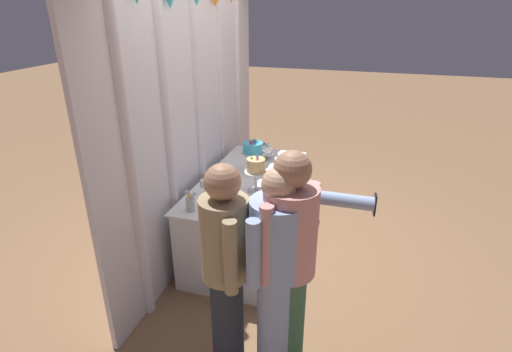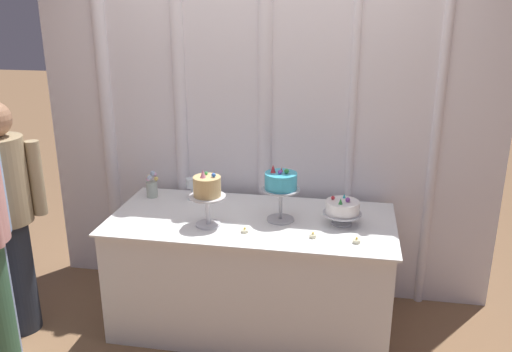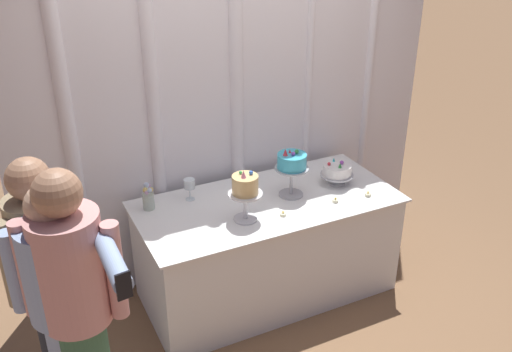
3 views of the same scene
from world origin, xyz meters
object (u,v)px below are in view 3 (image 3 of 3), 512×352
Objects in this scene: cake_display_leftmost at (245,188)px; tealight_near_left at (335,201)px; guest_man_dark_suit at (48,276)px; cake_table at (267,247)px; cake_display_rightmost at (337,171)px; guest_girl_blue_dress at (67,311)px; guest_man_pink_jacket at (77,307)px; cake_display_center at (292,164)px; flower_vase at (148,198)px; wine_glass at (189,185)px; tealight_far_left at (283,214)px; tealight_near_right at (368,195)px.

cake_display_leftmost is 0.69m from tealight_near_left.
tealight_near_left is at bearing 3.45° from guest_man_dark_suit.
cake_table is 43.71× the size of tealight_near_left.
cake_display_rightmost is 5.80× the size of tealight_near_left.
guest_man_dark_suit is 0.33m from guest_girl_blue_dress.
guest_girl_blue_dress is 0.09m from guest_man_pink_jacket.
cake_display_center reaches higher than flower_vase.
guest_man_dark_suit is at bearing -140.91° from flower_vase.
guest_man_dark_suit is at bearing -149.88° from wine_glass.
guest_man_dark_suit is at bearing -171.91° from cake_display_leftmost.
cake_table is at bearing 12.73° from guest_man_dark_suit.
wine_glass is at bearing 134.73° from tealight_far_left.
cake_display_center is 8.27× the size of tealight_far_left.
flower_vase is at bearing 141.56° from cake_display_leftmost.
wine_glass is at bearing 151.68° from cake_table.
guest_man_pink_jacket is at bearing -123.10° from flower_vase.
wine_glass is 3.71× the size of tealight_near_left.
cake_display_center is 0.99m from flower_vase.
guest_man_pink_jacket is (-1.80, -0.50, 0.11)m from tealight_near_left.
tealight_near_left is at bearing -22.08° from flower_vase.
flower_vase is (-1.33, 0.24, -0.02)m from cake_display_rightmost.
tealight_near_left is 0.03× the size of guest_man_dark_suit.
guest_girl_blue_dress is at bearing -166.56° from tealight_near_left.
flower_vase is at bearing 169.63° from cake_display_rightmost.
cake_table is 1.18× the size of guest_man_dark_suit.
cake_display_leftmost is 2.38× the size of wine_glass.
cake_display_leftmost is 8.84× the size of tealight_near_left.
tealight_near_left is (-0.16, -0.23, -0.09)m from cake_display_rightmost.
cake_display_leftmost reaches higher than wine_glass.
wine_glass is (-0.23, 0.41, -0.11)m from cake_display_leftmost.
wine_glass is at bearing 46.47° from guest_man_pink_jacket.
guest_man_dark_suit is at bearing -170.45° from cake_display_rightmost.
flower_vase is 1.26m from tealight_near_left.
cake_display_leftmost reaches higher than tealight_far_left.
wine_glass is at bearing 156.03° from tealight_near_right.
guest_girl_blue_dress is (-1.44, -0.66, 0.45)m from cake_table.
tealight_far_left is at bearing 177.72° from tealight_near_right.
wine_glass is 1.33m from guest_girl_blue_dress.
tealight_near_right is (0.09, -0.26, -0.09)m from cake_display_rightmost.
guest_girl_blue_dress is at bearing -155.28° from cake_table.
tealight_near_left reaches higher than cake_table.
cake_display_rightmost is (0.81, 0.17, -0.13)m from cake_display_leftmost.
guest_girl_blue_dress reaches higher than wine_glass.
guest_man_dark_suit is 0.40m from guest_man_pink_jacket.
tealight_far_left is (0.47, -0.47, -0.10)m from wine_glass.
wine_glass is at bearing 30.12° from guest_man_dark_suit.
cake_display_rightmost is at bearing 109.60° from tealight_near_right.
cake_display_leftmost is 1.31m from guest_girl_blue_dress.
guest_girl_blue_dress is at bearing -157.73° from cake_display_center.
guest_man_pink_jacket is (-1.39, -0.72, 0.50)m from cake_table.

